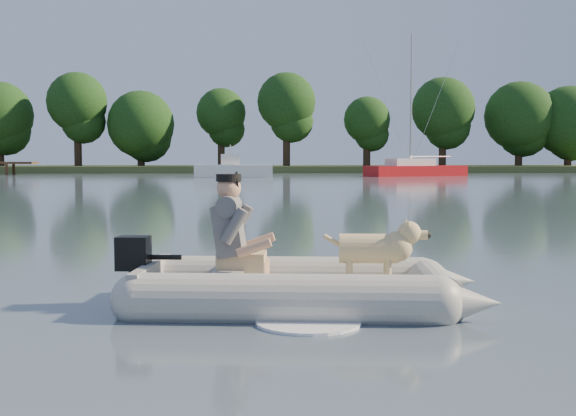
{
  "coord_description": "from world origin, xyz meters",
  "views": [
    {
      "loc": [
        -0.18,
        -7.11,
        1.4
      ],
      "look_at": [
        0.37,
        2.04,
        0.75
      ],
      "focal_mm": 45.0,
      "sensor_mm": 36.0,
      "label": 1
    }
  ],
  "objects": [
    {
      "name": "sailboat",
      "position": [
        12.48,
        46.03,
        0.47
      ],
      "size": [
        8.04,
        4.78,
        10.61
      ],
      "rotation": [
        0.0,
        0.0,
        0.34
      ],
      "color": "#B31418",
      "rests_on": "water"
    },
    {
      "name": "treeline",
      "position": [
        1.46,
        61.1,
        5.39
      ],
      "size": [
        75.85,
        7.35,
        9.27
      ],
      "color": "#332316",
      "rests_on": "shore_bank"
    },
    {
      "name": "shore_bank",
      "position": [
        0.0,
        62.0,
        0.25
      ],
      "size": [
        160.0,
        12.0,
        0.7
      ],
      "primitive_type": "cube",
      "color": "#47512D",
      "rests_on": "water"
    },
    {
      "name": "water",
      "position": [
        0.0,
        0.0,
        0.0
      ],
      "size": [
        160.0,
        160.0,
        0.0
      ],
      "primitive_type": "plane",
      "color": "slate",
      "rests_on": "ground"
    },
    {
      "name": "dinghy",
      "position": [
        0.35,
        -0.46,
        0.56
      ],
      "size": [
        4.7,
        3.39,
        1.33
      ],
      "primitive_type": null,
      "rotation": [
        0.0,
        0.0,
        -0.11
      ],
      "color": "#989994",
      "rests_on": "water"
    },
    {
      "name": "man",
      "position": [
        -0.31,
        -0.34,
        0.74
      ],
      "size": [
        0.75,
        0.67,
        1.03
      ],
      "primitive_type": null,
      "rotation": [
        0.0,
        0.0,
        -0.11
      ],
      "color": "#595A5E",
      "rests_on": "dinghy"
    },
    {
      "name": "dog",
      "position": [
        0.97,
        -0.48,
        0.5
      ],
      "size": [
        0.92,
        0.41,
        0.59
      ],
      "primitive_type": null,
      "rotation": [
        0.0,
        0.0,
        -0.11
      ],
      "color": "#CFBC77",
      "rests_on": "dinghy"
    },
    {
      "name": "outboard_motor",
      "position": [
        -1.24,
        -0.29,
        0.3
      ],
      "size": [
        0.42,
        0.32,
        0.75
      ],
      "primitive_type": null,
      "rotation": [
        0.0,
        0.0,
        -0.11
      ],
      "color": "black",
      "rests_on": "dinghy"
    },
    {
      "name": "motorboat",
      "position": [
        -0.98,
        43.75,
        1.08
      ],
      "size": [
        5.64,
        2.19,
        2.38
      ],
      "primitive_type": null,
      "rotation": [
        0.0,
        0.0,
        0.0
      ],
      "color": "white",
      "rests_on": "water"
    }
  ]
}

